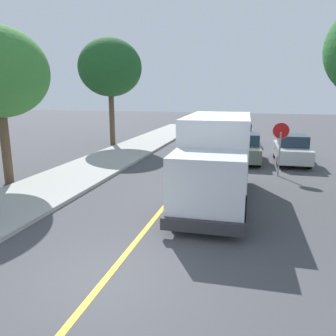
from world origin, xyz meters
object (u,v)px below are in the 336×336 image
box_truck (216,155)px  parked_car_mid (241,134)px  street_tree_down_block (110,68)px  parked_van_across (292,150)px  stop_sign (280,139)px  parked_car_near (245,148)px

box_truck → parked_car_mid: 14.30m
street_tree_down_block → parked_car_mid: bearing=16.0°
parked_van_across → street_tree_down_block: (-12.93, 3.57, 5.04)m
stop_sign → box_truck: bearing=-120.3°
parked_car_mid → parked_car_near: bearing=-85.2°
box_truck → parked_car_mid: bearing=88.7°
parked_van_across → box_truck: bearing=-114.1°
stop_sign → street_tree_down_block: 14.46m
stop_sign → street_tree_down_block: bearing=149.7°
parked_van_across → street_tree_down_block: bearing=164.6°
parked_car_near → street_tree_down_block: size_ratio=0.56×
parked_car_near → parked_car_mid: (-0.56, 6.59, 0.00)m
parked_car_near → street_tree_down_block: 12.05m
parked_van_across → street_tree_down_block: street_tree_down_block is taller
parked_car_near → parked_van_across: 2.67m
parked_car_near → stop_sign: stop_sign is taller
parked_car_mid → street_tree_down_block: bearing=-164.0°
box_truck → parked_car_near: box_truck is taller
box_truck → parked_van_across: (3.53, 7.91, -0.97)m
box_truck → parked_van_across: 8.72m
parked_car_near → stop_sign: (1.74, -3.21, 1.06)m
street_tree_down_block → stop_sign: bearing=-30.3°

